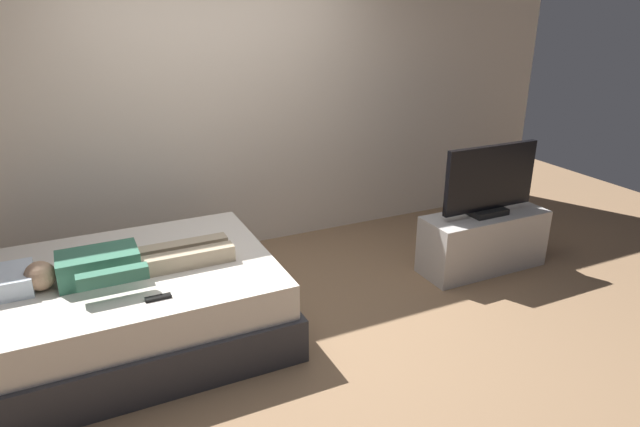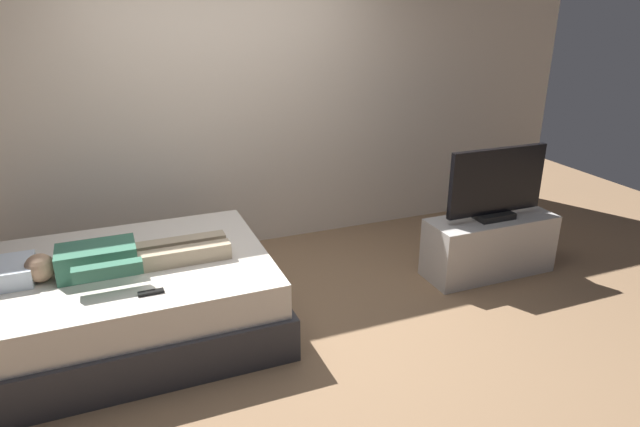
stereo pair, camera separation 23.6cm
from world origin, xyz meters
name	(u,v)px [view 1 (the left image)]	position (x,y,z in m)	size (l,w,h in m)	color
ground_plane	(287,331)	(0.00, 0.00, 0.00)	(10.00, 10.00, 0.00)	#8C6B4C
back_wall	(256,94)	(0.40, 1.61, 1.40)	(6.40, 0.10, 2.80)	beige
bed	(122,307)	(-1.03, 0.36, 0.26)	(2.06, 1.48, 0.54)	#333338
person	(121,263)	(-1.00, 0.27, 0.62)	(1.26, 0.46, 0.18)	#387056
remote	(158,298)	(-0.85, -0.13, 0.55)	(0.15, 0.04, 0.02)	black
tv_stand	(483,241)	(1.90, 0.19, 0.25)	(1.10, 0.40, 0.50)	#B7B2AD
tv	(490,182)	(1.90, 0.19, 0.78)	(0.88, 0.20, 0.59)	black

